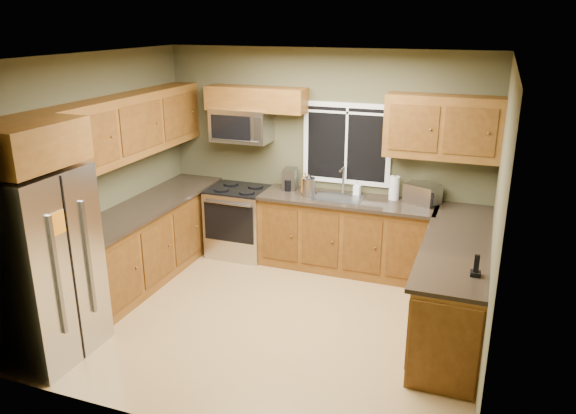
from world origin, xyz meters
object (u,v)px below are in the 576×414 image
Objects in this scene: toaster_oven at (423,194)px; cordless_phone at (476,269)px; kettle at (309,186)px; paper_towel_roll at (394,188)px; refrigerator at (41,266)px; soap_bottle_a at (305,183)px; microwave at (241,125)px; soap_bottle_b at (357,188)px; range at (240,221)px; coffee_maker at (290,180)px.

toaster_oven is 1.98m from cordless_phone.
paper_towel_roll is at bearing 12.92° from kettle.
refrigerator reaches higher than soap_bottle_a.
soap_bottle_a is at bearing -176.26° from toaster_oven.
microwave is 1.68m from soap_bottle_b.
soap_bottle_a is at bearing 128.53° from kettle.
range is 1.15m from kettle.
range is 2.96× the size of paper_towel_roll.
soap_bottle_b is at bearing 2.66° from microwave.
soap_bottle_b is at bearing 24.98° from kettle.
refrigerator is at bearing -164.08° from cordless_phone.
paper_towel_roll reaches higher than kettle.
range is 4.82× the size of cordless_phone.
microwave is 2.10m from paper_towel_roll.
coffee_maker reaches higher than toaster_oven.
kettle is 1.05× the size of soap_bottle_a.
microwave is 1.12m from soap_bottle_a.
kettle is at bearing -2.83° from range.
range is 2.42m from toaster_oven.
kettle is 1.46× the size of cordless_phone.
refrigerator is 3.20m from kettle.
paper_towel_roll is 1.77× the size of soap_bottle_b.
paper_towel_roll is (-0.35, 0.04, 0.03)m from toaster_oven.
toaster_oven is (2.34, 0.15, 0.59)m from range.
range is 1.27m from microwave.
soap_bottle_a is at bearing -5.27° from microwave.
range is (0.69, 2.77, -0.43)m from refrigerator.
range is at bearing -89.98° from microwave.
range is 2.09m from paper_towel_roll.
microwave is 4.23× the size of soap_bottle_b.
kettle reaches higher than soap_bottle_a.
kettle is (-1.36, -0.20, 0.01)m from toaster_oven.
soap_bottle_b is (-0.46, 0.02, -0.05)m from paper_towel_roll.
coffee_maker reaches higher than cordless_phone.
soap_bottle_a is 0.65m from soap_bottle_b.
toaster_oven is 1.44m from soap_bottle_a.
microwave reaches higher than range.
refrigerator is 3.93× the size of toaster_oven.
coffee_maker is 1.33m from paper_towel_roll.
paper_towel_roll is at bearing 118.73° from cordless_phone.
cordless_phone is at bearing -69.55° from toaster_oven.
soap_bottle_a is at bearing -20.29° from coffee_maker.
paper_towel_roll reaches higher than toaster_oven.
paper_towel_roll is at bearing 47.76° from refrigerator.
cordless_phone is (3.72, 1.06, 0.10)m from refrigerator.
soap_bottle_a is (0.90, 0.05, 0.61)m from range.
refrigerator is 4.21m from toaster_oven.
refrigerator is at bearing -136.06° from toaster_oven.
soap_bottle_a is at bearing 3.38° from range.
cordless_phone reaches higher than range.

